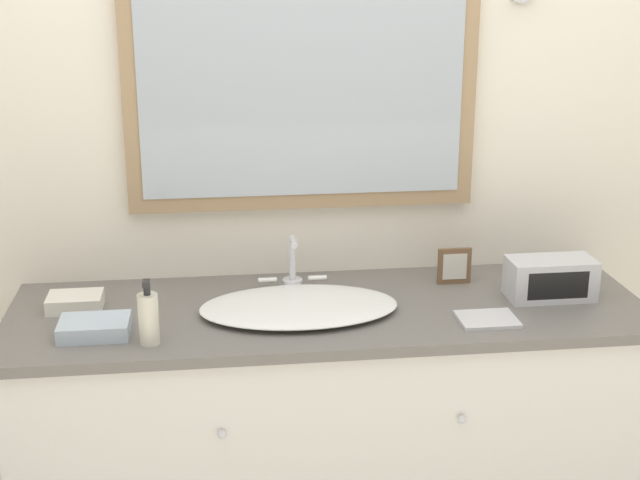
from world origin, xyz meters
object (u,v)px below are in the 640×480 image
sink_basin (299,305)px  picture_frame (454,266)px  soap_bottle (149,318)px  appliance_box (551,279)px

sink_basin → picture_frame: (0.49, 0.17, 0.04)m
picture_frame → soap_bottle: bearing=-159.4°
soap_bottle → appliance_box: 1.15m
appliance_box → picture_frame: (-0.24, 0.15, -0.00)m
sink_basin → picture_frame: size_ratio=4.98×
soap_bottle → picture_frame: (0.89, 0.34, -0.02)m
soap_bottle → picture_frame: size_ratio=1.58×
soap_bottle → picture_frame: bearing=20.6°
sink_basin → appliance_box: size_ratio=2.23×
sink_basin → soap_bottle: (-0.40, -0.17, 0.05)m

